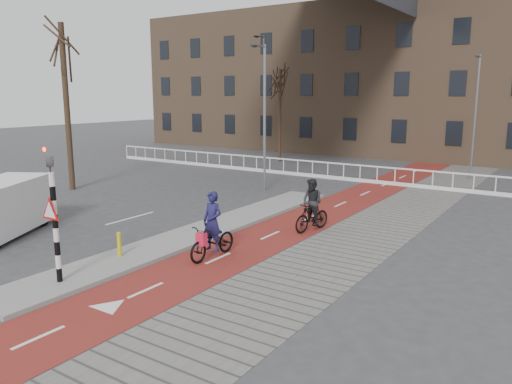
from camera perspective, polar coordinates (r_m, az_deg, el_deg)
The scene contains 15 objects.
ground at distance 14.90m, azimuth -13.76°, elevation -8.44°, with size 120.00×120.00×0.00m, color #38383A.
bike_lane at distance 21.94m, azimuth 8.56°, elevation -1.88°, with size 2.50×60.00×0.01m, color maroon.
sidewalk at distance 20.95m, azimuth 15.52°, elevation -2.79°, with size 3.00×60.00×0.01m, color slate.
curb_island at distance 18.10m, azimuth -5.99°, elevation -4.45°, with size 1.80×16.00×0.12m, color gray.
traffic_signal at distance 13.61m, azimuth -22.13°, elevation -2.10°, with size 0.80×0.80×3.68m.
bollard at distance 15.55m, azimuth -15.37°, elevation -5.79°, with size 0.12×0.12×0.74m, color #DCBD0C.
cyclist_near at distance 15.17m, azimuth -4.97°, elevation -5.03°, with size 0.74×1.99×2.05m.
cyclist_far at distance 18.13m, azimuth 6.43°, elevation -2.02°, with size 0.93×1.84×1.91m.
railing at distance 30.95m, azimuth 3.16°, elevation 2.61°, with size 28.00×0.10×0.99m.
townhouse_row at distance 43.64m, azimuth 16.02°, elevation 14.59°, with size 46.00×10.00×15.90m.
tree_left at distance 27.33m, azimuth -20.81°, elevation 8.92°, with size 0.29×0.29×8.36m, color black.
tree_mid at distance 36.66m, azimuth 2.74°, elevation 8.68°, with size 0.22×0.22×6.63m, color black.
streetlight_near at distance 25.32m, azimuth 1.01°, elevation 8.29°, with size 0.12×0.12×7.27m, color slate.
streetlight_left at distance 35.26m, azimuth 0.92°, elevation 10.34°, with size 0.12×0.12×8.77m, color slate.
streetlight_right at distance 31.41m, azimuth 23.76°, elevation 7.72°, with size 0.12×0.12×7.05m, color slate.
Camera 1 is at (10.44, -9.42, 4.93)m, focal length 35.00 mm.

